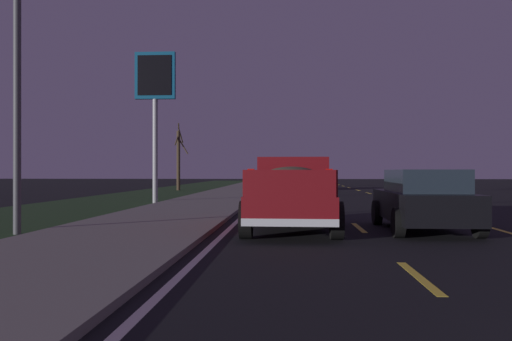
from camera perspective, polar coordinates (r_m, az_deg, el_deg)
The scene contains 10 objects.
ground at distance 29.93m, azimuth 10.50°, elevation -2.93°, with size 144.00×144.00×0.00m, color black.
sidewalk_shoulder at distance 29.97m, azimuth -3.81°, elevation -2.82°, with size 108.00×4.00×0.12m, color slate.
grass_verge at distance 31.02m, azimuth -13.02°, elevation -2.83°, with size 108.00×6.00×0.01m, color #1E3819.
lane_markings at distance 33.25m, azimuth 4.58°, elevation -2.64°, with size 108.00×7.04×0.01m.
pickup_truck at distance 13.73m, azimuth 3.94°, elevation -2.24°, with size 5.48×2.38×1.87m.
sedan_black at distance 14.13m, azimuth 17.33°, elevation -2.98°, with size 4.40×2.02×1.54m.
sedan_green at distance 42.38m, azimuth 3.70°, elevation -1.03°, with size 4.42×2.05×1.54m.
gas_price_sign at distance 25.88m, azimuth -10.66°, elevation 8.45°, with size 0.27×1.90×7.08m.
street_light_near at distance 14.30m, azimuth -23.01°, elevation 14.89°, with size 0.36×1.97×8.71m.
bare_tree_far at distance 42.28m, azimuth -8.21°, elevation 1.38°, with size 1.68×0.98×5.26m.
Camera 1 is at (-2.68, 3.57, 1.51)m, focal length 37.70 mm.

